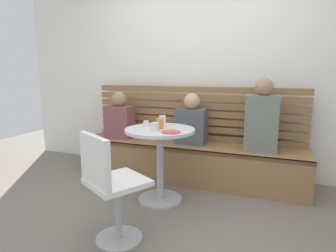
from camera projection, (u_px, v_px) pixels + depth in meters
ground at (144, 229)px, 2.34m from camera, size 8.00×8.00×0.00m
back_wall at (199, 59)px, 3.58m from camera, size 5.20×0.10×2.90m
booth_bench at (187, 162)px, 3.40m from camera, size 2.70×0.52×0.44m
booth_backrest at (194, 113)px, 3.52m from camera, size 2.65×0.04×0.67m
cafe_table at (160, 151)px, 2.78m from camera, size 0.68×0.68×0.74m
white_chair at (110, 185)px, 2.07m from camera, size 0.55×0.55×0.85m
person_adult at (262, 119)px, 3.01m from camera, size 0.34×0.22×0.78m
person_child_left at (192, 122)px, 3.34m from camera, size 0.34×0.22×0.60m
person_child_middle at (120, 118)px, 3.65m from camera, size 0.34×0.22×0.60m
cup_glass_short at (155, 127)px, 2.63m from camera, size 0.08×0.08×0.08m
cup_espresso_small at (146, 123)px, 2.87m from camera, size 0.06×0.06×0.05m
cup_water_clear at (162, 121)px, 2.85m from camera, size 0.07×0.07×0.11m
cup_tumbler_orange at (160, 124)px, 2.74m from camera, size 0.07×0.07×0.10m
plate_small at (171, 132)px, 2.56m from camera, size 0.17×0.17×0.01m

